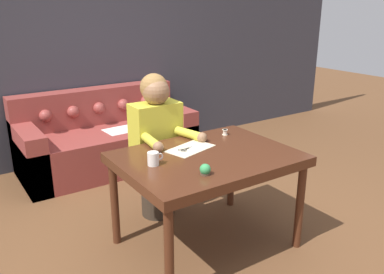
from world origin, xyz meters
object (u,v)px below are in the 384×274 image
at_px(person, 157,145).
at_px(mug, 154,159).
at_px(scissors, 187,149).
at_px(pin_cushion, 205,170).
at_px(thread_spool, 225,132).
at_px(dining_table, 207,164).
at_px(couch, 106,140).

xyz_separation_m(person, mug, (-0.34, -0.57, 0.14)).
height_order(scissors, pin_cushion, pin_cushion).
height_order(scissors, thread_spool, thread_spool).
distance_m(thread_spool, pin_cushion, 0.82).
relative_size(dining_table, mug, 10.91).
bearing_deg(couch, pin_cushion, -95.18).
bearing_deg(mug, thread_spool, 17.46).
distance_m(couch, person, 1.33).
bearing_deg(couch, dining_table, -89.45).
xyz_separation_m(couch, scissors, (-0.04, -1.72, 0.43)).
bearing_deg(person, mug, -120.37).
relative_size(dining_table, person, 1.00).
height_order(couch, scissors, couch).
bearing_deg(person, scissors, -88.01).
height_order(dining_table, pin_cushion, pin_cushion).
height_order(couch, person, person).
bearing_deg(thread_spool, dining_table, -143.25).
bearing_deg(dining_table, person, 96.87).
distance_m(scissors, thread_spool, 0.46).
relative_size(couch, thread_spool, 41.19).
relative_size(couch, mug, 16.40).
bearing_deg(thread_spool, pin_cushion, -136.60).
height_order(mug, thread_spool, mug).
xyz_separation_m(couch, thread_spool, (0.40, -1.61, 0.45)).
relative_size(couch, person, 1.51).
relative_size(person, mug, 10.86).
bearing_deg(couch, scissors, -91.34).
xyz_separation_m(scissors, thread_spool, (0.44, 0.11, 0.02)).
xyz_separation_m(dining_table, mug, (-0.41, 0.04, 0.12)).
bearing_deg(thread_spool, scissors, -165.66).
distance_m(dining_table, mug, 0.43).
distance_m(mug, pin_cushion, 0.37).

